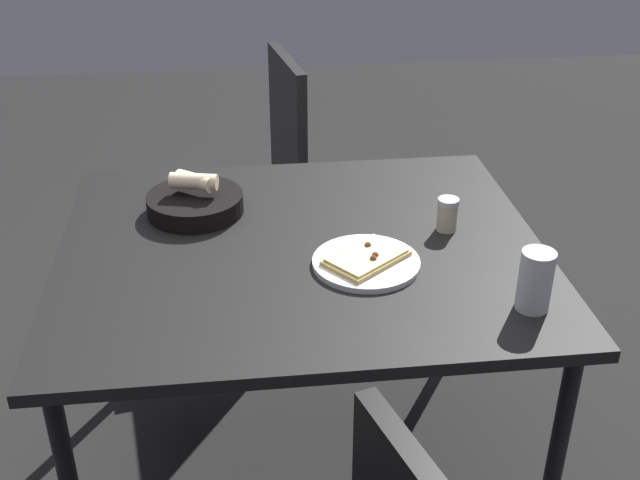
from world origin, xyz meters
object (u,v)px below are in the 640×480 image
Objects in this scene: dining_table at (301,266)px; bread_basket at (195,201)px; pepper_shaker at (447,216)px; pizza_plate at (366,261)px; chair_near at (259,174)px; beer_glass at (535,284)px.

bread_basket is (0.21, 0.26, 0.09)m from dining_table.
pizza_plate is at bearing 122.99° from pepper_shaker.
pizza_plate is at bearing -168.99° from chair_near.
pizza_plate is 1.85× the size of beer_glass.
beer_glass reaches higher than bread_basket.
pepper_shaker is at bearing -154.29° from chair_near.
chair_near is at bearing -14.87° from bread_basket.
beer_glass is at bearing -125.24° from dining_table.
beer_glass is (-0.22, -0.32, 0.05)m from pizza_plate.
pizza_plate is 2.93× the size of pepper_shaker.
dining_table is 1.25× the size of chair_near.
chair_near is at bearing 22.54° from beer_glass.
dining_table is 13.62× the size of pepper_shaker.
bread_basket reaches higher than pepper_shaker.
bread_basket is 0.91m from beer_glass.
dining_table is 0.20m from pizza_plate.
bread_basket is at bearing 53.38° from beer_glass.
pizza_plate is at bearing 56.17° from beer_glass.
bread_basket is 1.84× the size of beer_glass.
beer_glass is at bearing -165.94° from pepper_shaker.
pepper_shaker is 0.09× the size of chair_near.
beer_glass reaches higher than pepper_shaker.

